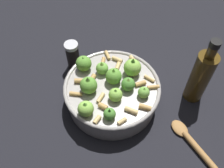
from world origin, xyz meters
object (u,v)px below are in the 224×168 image
cooking_pan (112,91)px  olive_oil_bottle (200,76)px  pepper_shaker (73,55)px  wooden_spoon (197,148)px

cooking_pan → olive_oil_bottle: bearing=171.6°
pepper_shaker → olive_oil_bottle: bearing=149.6°
cooking_pan → pepper_shaker: cooking_pan is taller
cooking_pan → olive_oil_bottle: olive_oil_bottle is taller
olive_oil_bottle → wooden_spoon: (0.06, 0.16, -0.08)m
wooden_spoon → cooking_pan: bearing=-47.2°
cooking_pan → olive_oil_bottle: (-0.23, 0.03, 0.04)m
olive_oil_bottle → wooden_spoon: olive_oil_bottle is taller
cooking_pan → olive_oil_bottle: 0.24m
pepper_shaker → wooden_spoon: (-0.26, 0.34, -0.04)m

